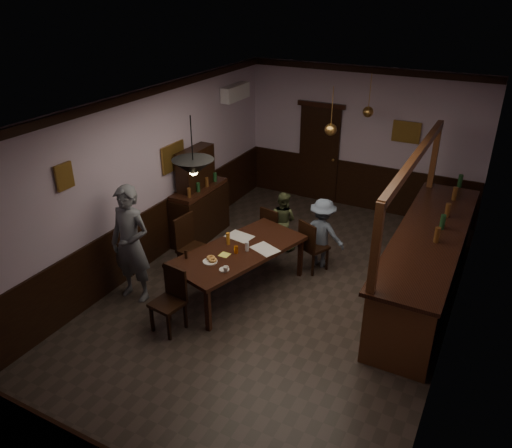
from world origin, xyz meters
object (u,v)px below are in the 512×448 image
Objects in this scene: person_standing at (131,244)px; pendant_brass_mid at (331,130)px; chair_far_left at (272,228)px; pendant_brass_far at (368,112)px; dining_table at (239,253)px; person_seated_right at (322,233)px; chair_side at (190,244)px; coffee_cup at (226,269)px; pendant_iron at (193,167)px; soda_can at (236,250)px; person_seated_left at (282,220)px; chair_near at (171,296)px; sideboard at (199,203)px; bar_counter at (427,262)px; chair_far_right at (311,244)px.

pendant_brass_mid is (2.10, 2.72, 1.36)m from person_standing.
chair_far_left is 1.11× the size of pendant_brass_far.
person_seated_right is (0.87, 1.36, -0.06)m from dining_table.
chair_side is 2.25m from person_seated_right.
person_seated_right is at bearing 57.43° from dining_table.
chair_side is 13.24× the size of coffee_cup.
pendant_iron is (-0.23, -0.77, 1.62)m from dining_table.
pendant_brass_far is (1.90, 3.22, 1.72)m from chair_side.
pendant_brass_mid is at bearing 69.46° from soda_can.
person_seated_left is 1.90m from pendant_brass_mid.
dining_table is at bearing 94.06° from person_seated_left.
coffee_cup is at bearing -116.96° from chair_side.
soda_can is (0.40, 1.15, 0.29)m from chair_near.
coffee_cup is at bearing 109.45° from chair_far_left.
sideboard is 0.43× the size of bar_counter.
pendant_brass_mid reaches higher than dining_table.
chair_far_right is at bearing 57.98° from soda_can.
soda_can is at bearing 106.41° from chair_far_left.
dining_table is at bearing -106.04° from pendant_brass_far.
coffee_cup is (1.12, -0.71, 0.22)m from chair_side.
person_seated_left is 0.89× the size of person_seated_right.
person_seated_right is at bearing -166.38° from chair_far_left.
pendant_brass_mid is (0.72, 1.93, 1.49)m from soda_can.
chair_far_right reaches higher than soda_can.
sideboard reaches higher than chair_far_left.
sideboard is 2.86m from pendant_brass_mid.
person_seated_left is at bearing -92.48° from chair_far_left.
pendant_iron is at bearing 5.13° from person_standing.
chair_near reaches higher than dining_table.
person_seated_left reaches higher than chair_near.
person_standing is at bearing -173.19° from pendant_iron.
chair_far_right is 2.96m from person_standing.
soda_can is 2.96m from bar_counter.
soda_can is 0.03× the size of bar_counter.
chair_near is 7.94× the size of soda_can.
sideboard is (-0.61, 1.20, 0.13)m from chair_side.
soda_can is at bearing 83.48° from chair_far_right.
pendant_brass_mid is (1.13, 3.08, 1.78)m from chair_near.
dining_table is 2.65× the size of chair_far_left.
sideboard is at bearing 123.31° from chair_near.
bar_counter is (2.47, 1.92, -0.21)m from coffee_cup.
chair_far_left is 0.22× the size of bar_counter.
pendant_brass_far is at bearing -89.12° from person_seated_right.
chair_far_left is at bearing -28.95° from chair_side.
pendant_brass_far reaches higher than chair_far_right.
coffee_cup is at bearing -47.91° from sideboard.
pendant_brass_mid reaches higher than soda_can.
dining_table is 29.91× the size of coffee_cup.
person_seated_right is 1.74m from pendant_brass_mid.
chair_near is 3.73m from pendant_brass_mid.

